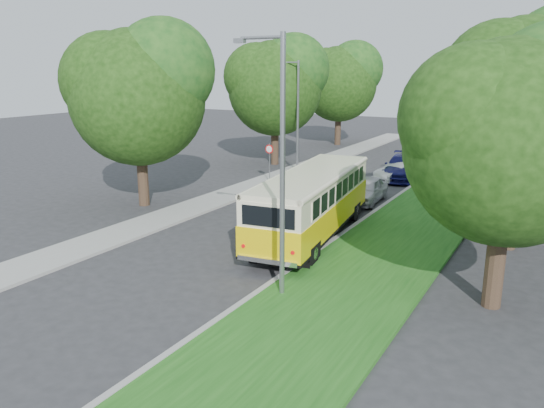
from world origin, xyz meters
The scene contains 13 objects.
ground centered at (0.00, 0.00, 0.00)m, with size 120.00×120.00×0.00m, color #2C2C2E.
curb centered at (3.60, 5.00, 0.07)m, with size 0.20×70.00×0.15m, color gray.
grass_verge centered at (5.95, 5.00, 0.07)m, with size 4.50×70.00×0.13m, color #1C5416.
sidewalk centered at (-4.80, 5.00, 0.06)m, with size 2.20×70.00×0.12m, color gray.
treeline centered at (3.15, 17.99, 5.93)m, with size 24.27×41.91×9.46m.
lamppost_near centered at (4.21, -2.50, 4.37)m, with size 1.71×0.16×8.00m.
lamppost_far centered at (-4.70, 16.00, 4.12)m, with size 1.71×0.16×7.50m.
warning_sign centered at (-4.50, 11.98, 1.71)m, with size 0.56×0.10×2.50m.
vintage_bus centered at (2.53, 3.38, 1.44)m, with size 2.50×9.70×2.88m, color yellow, non-canonical shape.
car_silver centered at (2.42, 10.37, 0.67)m, with size 1.59×3.96×1.35m, color silver.
car_white centered at (2.34, 16.67, 0.62)m, with size 1.31×3.76×1.24m, color white.
car_blue centered at (2.32, 17.42, 0.76)m, with size 2.13×5.24×1.52m, color navy.
car_grey centered at (2.09, 27.09, 0.73)m, with size 2.43×5.27×1.46m, color #4F5156.
Camera 1 is at (11.71, -16.13, 7.01)m, focal length 35.00 mm.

